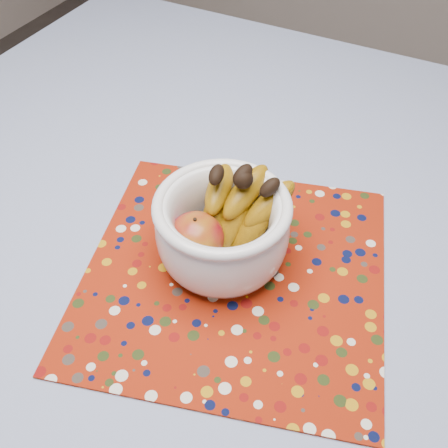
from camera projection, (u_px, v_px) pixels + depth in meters
name	position (u px, v px, depth m)	size (l,w,h in m)	color
table	(206.00, 258.00, 0.88)	(1.20, 1.20, 0.75)	brown
tablecloth	(205.00, 224.00, 0.82)	(1.32, 1.32, 0.01)	#6576A9
placemat	(234.00, 273.00, 0.75)	(0.42, 0.42, 0.00)	maroon
fruit_bowl	(228.00, 222.00, 0.72)	(0.20, 0.20, 0.15)	white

